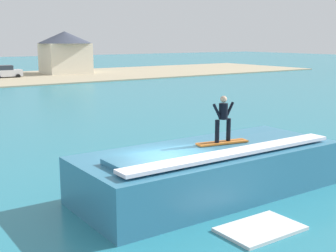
% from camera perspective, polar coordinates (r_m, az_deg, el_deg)
% --- Properties ---
extents(ground_plane, '(260.00, 260.00, 0.00)m').
position_cam_1_polar(ground_plane, '(15.81, -0.56, -9.67)').
color(ground_plane, teal).
extents(wave_crest, '(9.79, 4.01, 1.86)m').
position_cam_1_polar(wave_crest, '(16.61, 5.31, -5.51)').
color(wave_crest, teal).
rests_on(wave_crest, ground_plane).
extents(surfboard, '(2.01, 0.78, 0.06)m').
position_cam_1_polar(surfboard, '(16.44, 6.83, -2.06)').
color(surfboard, orange).
rests_on(surfboard, wave_crest).
extents(surfer, '(0.98, 0.32, 1.66)m').
position_cam_1_polar(surfer, '(16.27, 6.93, 1.21)').
color(surfer, black).
rests_on(surfer, surfboard).
extents(car_far_shore, '(4.17, 2.25, 1.86)m').
position_cam_1_polar(car_far_shore, '(67.73, -19.72, 6.41)').
color(car_far_shore, silver).
rests_on(car_far_shore, ground_plane).
extents(house_gabled_white, '(8.34, 8.34, 6.61)m').
position_cam_1_polar(house_gabled_white, '(73.36, -12.77, 9.26)').
color(house_gabled_white, beige).
rests_on(house_gabled_white, ground_plane).
extents(whitewater_patch, '(2.44, 1.57, 0.10)m').
position_cam_1_polar(whitewater_patch, '(13.99, 11.51, -12.51)').
color(whitewater_patch, silver).
rests_on(whitewater_patch, ground_plane).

